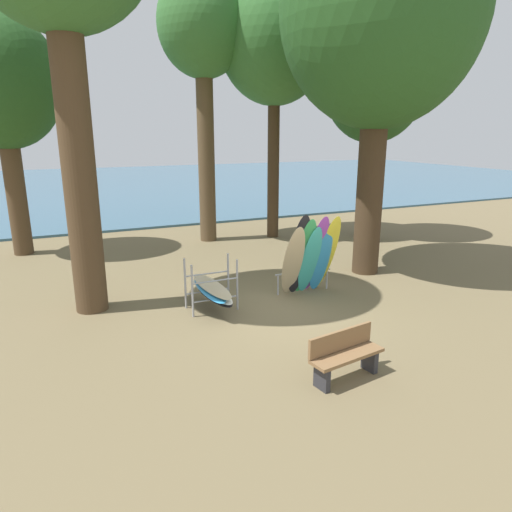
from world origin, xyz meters
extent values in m
plane|color=brown|center=(0.00, 0.00, 0.00)|extent=(80.00, 80.00, 0.00)
cube|color=#38607A|center=(0.00, 28.57, 0.05)|extent=(80.00, 36.00, 0.10)
cylinder|color=#4C3823|center=(-4.46, 1.78, 3.58)|extent=(0.74, 0.74, 7.16)
cylinder|color=#42301E|center=(3.40, 1.58, 2.79)|extent=(0.77, 0.77, 5.57)
ellipsoid|color=#285623|center=(3.40, 1.58, 7.29)|extent=(5.44, 5.44, 6.26)
cylinder|color=#42301E|center=(3.00, 7.11, 3.07)|extent=(0.46, 0.46, 6.14)
ellipsoid|color=#387033|center=(3.00, 7.11, 7.46)|extent=(4.20, 4.20, 4.83)
cylinder|color=#42301E|center=(6.45, 5.56, 2.34)|extent=(0.59, 0.59, 4.67)
ellipsoid|color=#285623|center=(6.45, 5.56, 5.88)|extent=(3.81, 3.81, 4.38)
cylinder|color=brown|center=(0.41, 7.55, 3.38)|extent=(0.63, 0.63, 6.76)
ellipsoid|color=#387033|center=(0.41, 7.55, 7.77)|extent=(3.19, 3.19, 3.67)
cylinder|color=#4C3823|center=(-6.15, 8.21, 2.26)|extent=(0.63, 0.63, 4.51)
ellipsoid|color=#234C1E|center=(-6.15, 8.21, 5.69)|extent=(3.71, 3.71, 4.27)
ellipsoid|color=#C6B289|center=(0.28, 0.46, 0.98)|extent=(0.63, 0.95, 1.96)
ellipsoid|color=black|center=(0.45, 0.46, 1.12)|extent=(0.61, 0.85, 2.23)
ellipsoid|color=#339E56|center=(0.61, 0.46, 1.06)|extent=(0.58, 0.85, 2.11)
ellipsoid|color=#38B2AD|center=(0.78, 0.47, 0.95)|extent=(0.53, 0.76, 1.90)
ellipsoid|color=purple|center=(0.95, 0.47, 1.08)|extent=(0.54, 0.93, 2.16)
ellipsoid|color=#2D8ED1|center=(1.11, 0.47, 0.97)|extent=(0.57, 0.76, 1.93)
ellipsoid|color=yellow|center=(1.28, 0.48, 1.07)|extent=(0.54, 0.98, 2.14)
cylinder|color=#9EA0A5|center=(0.06, 0.83, 0.28)|extent=(0.04, 0.04, 0.55)
cylinder|color=#9EA0A5|center=(1.50, 0.74, 0.28)|extent=(0.04, 0.04, 0.55)
cylinder|color=#9EA0A5|center=(0.78, 0.79, 0.55)|extent=(1.60, 0.15, 0.04)
cylinder|color=#9EA0A5|center=(-2.39, 0.32, 0.62)|extent=(0.05, 0.05, 1.25)
cylinder|color=#9EA0A5|center=(-1.29, 0.32, 0.62)|extent=(0.05, 0.05, 1.25)
cylinder|color=#9EA0A5|center=(-2.39, 0.92, 0.62)|extent=(0.05, 0.05, 1.25)
cylinder|color=#9EA0A5|center=(-1.29, 0.92, 0.62)|extent=(0.05, 0.05, 1.25)
cylinder|color=#9EA0A5|center=(-1.84, 0.32, 0.35)|extent=(1.10, 0.04, 0.04)
cylinder|color=#9EA0A5|center=(-1.84, 0.32, 0.80)|extent=(1.10, 0.04, 0.04)
cylinder|color=#9EA0A5|center=(-1.84, 0.92, 0.35)|extent=(1.10, 0.04, 0.04)
cylinder|color=#9EA0A5|center=(-1.84, 0.92, 0.80)|extent=(1.10, 0.04, 0.04)
ellipsoid|color=black|center=(-1.80, 0.62, 0.40)|extent=(0.57, 2.12, 0.06)
ellipsoid|color=white|center=(-1.83, 0.62, 0.46)|extent=(0.64, 2.13, 0.06)
ellipsoid|color=#2D8ED1|center=(-1.88, 0.62, 0.52)|extent=(0.61, 2.12, 0.06)
ellipsoid|color=#C6B289|center=(-1.83, 0.62, 0.58)|extent=(0.59, 2.12, 0.06)
cube|color=#2D2D33|center=(-1.33, -3.52, 0.21)|extent=(0.15, 0.33, 0.42)
cube|color=#2D2D33|center=(-0.22, -3.34, 0.21)|extent=(0.15, 0.33, 0.42)
cube|color=olive|center=(-0.78, -3.43, 0.45)|extent=(1.45, 0.61, 0.06)
cube|color=olive|center=(-0.80, -3.25, 0.67)|extent=(1.39, 0.28, 0.36)
camera|label=1|loc=(-5.11, -9.25, 4.15)|focal=32.18mm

